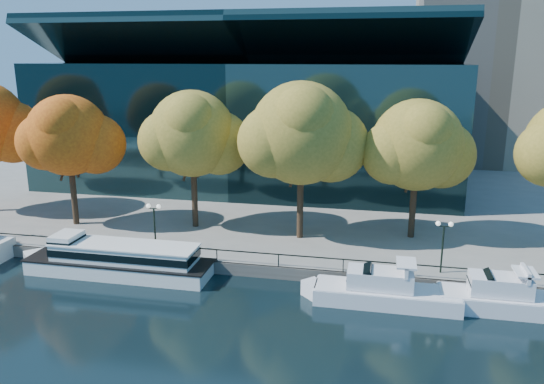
% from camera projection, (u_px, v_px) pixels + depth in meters
% --- Properties ---
extents(ground, '(160.00, 160.00, 0.00)m').
position_uv_depth(ground, '(204.00, 290.00, 39.38)').
color(ground, black).
rests_on(ground, ground).
extents(promenade, '(90.00, 67.08, 1.00)m').
position_uv_depth(promenade, '(289.00, 177.00, 73.73)').
color(promenade, slate).
rests_on(promenade, ground).
extents(railing, '(88.20, 0.08, 0.99)m').
position_uv_depth(railing, '(217.00, 250.00, 41.97)').
color(railing, black).
rests_on(railing, promenade).
extents(convention_building, '(50.00, 24.57, 21.43)m').
position_uv_depth(convention_building, '(253.00, 122.00, 68.17)').
color(convention_building, black).
rests_on(convention_building, ground).
extents(tour_boat, '(16.31, 3.64, 3.09)m').
position_uv_depth(tour_boat, '(114.00, 258.00, 41.92)').
color(tour_boat, silver).
rests_on(tour_boat, ground).
extents(cruiser_near, '(11.09, 2.86, 3.21)m').
position_uv_depth(cruiser_near, '(380.00, 290.00, 36.98)').
color(cruiser_near, silver).
rests_on(cruiser_near, ground).
extents(cruiser_far, '(9.87, 2.73, 3.22)m').
position_uv_depth(cruiser_far, '(499.00, 297.00, 35.89)').
color(cruiser_far, silver).
rests_on(cruiser_far, ground).
extents(tree_1, '(9.47, 7.76, 12.45)m').
position_uv_depth(tree_1, '(69.00, 137.00, 49.37)').
color(tree_1, black).
rests_on(tree_1, promenade).
extents(tree_2, '(9.97, 8.17, 12.90)m').
position_uv_depth(tree_2, '(194.00, 136.00, 48.58)').
color(tree_2, black).
rests_on(tree_2, promenade).
extents(tree_3, '(11.13, 9.13, 13.86)m').
position_uv_depth(tree_3, '(303.00, 136.00, 45.35)').
color(tree_3, black).
rests_on(tree_3, promenade).
extents(tree_4, '(9.94, 8.15, 12.35)m').
position_uv_depth(tree_4, '(419.00, 147.00, 45.72)').
color(tree_4, black).
rests_on(tree_4, promenade).
extents(lamp_1, '(1.26, 0.36, 4.03)m').
position_uv_depth(lamp_1, '(154.00, 216.00, 43.79)').
color(lamp_1, black).
rests_on(lamp_1, promenade).
extents(lamp_2, '(1.26, 0.36, 4.03)m').
position_uv_depth(lamp_2, '(444.00, 235.00, 39.23)').
color(lamp_2, black).
rests_on(lamp_2, promenade).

